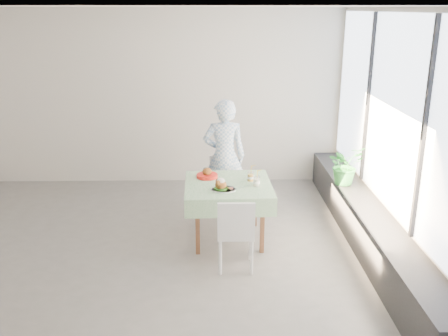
{
  "coord_description": "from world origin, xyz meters",
  "views": [
    {
      "loc": [
        0.94,
        -5.5,
        2.79
      ],
      "look_at": [
        1.06,
        0.28,
        0.93
      ],
      "focal_mm": 40.0,
      "sensor_mm": 36.0,
      "label": 1
    }
  ],
  "objects_px": {
    "chair_far": "(226,196)",
    "potted_plant": "(345,165)",
    "diner": "(224,157)",
    "chair_near": "(236,246)",
    "cafe_table": "(228,205)",
    "main_dish": "(222,186)",
    "juice_cup_orange": "(251,177)"
  },
  "relations": [
    {
      "from": "chair_far",
      "to": "potted_plant",
      "type": "distance_m",
      "value": 1.7
    },
    {
      "from": "cafe_table",
      "to": "juice_cup_orange",
      "type": "bearing_deg",
      "value": 16.74
    },
    {
      "from": "cafe_table",
      "to": "main_dish",
      "type": "bearing_deg",
      "value": -108.58
    },
    {
      "from": "cafe_table",
      "to": "chair_near",
      "type": "height_order",
      "value": "chair_near"
    },
    {
      "from": "juice_cup_orange",
      "to": "potted_plant",
      "type": "height_order",
      "value": "potted_plant"
    },
    {
      "from": "chair_far",
      "to": "potted_plant",
      "type": "height_order",
      "value": "potted_plant"
    },
    {
      "from": "diner",
      "to": "juice_cup_orange",
      "type": "xyz_separation_m",
      "value": [
        0.31,
        -0.83,
        -0.02
      ]
    },
    {
      "from": "cafe_table",
      "to": "potted_plant",
      "type": "distance_m",
      "value": 1.75
    },
    {
      "from": "chair_near",
      "to": "chair_far",
      "type": "bearing_deg",
      "value": 92.41
    },
    {
      "from": "chair_near",
      "to": "diner",
      "type": "height_order",
      "value": "diner"
    },
    {
      "from": "cafe_table",
      "to": "juice_cup_orange",
      "type": "distance_m",
      "value": 0.45
    },
    {
      "from": "cafe_table",
      "to": "diner",
      "type": "relative_size",
      "value": 0.66
    },
    {
      "from": "potted_plant",
      "to": "chair_near",
      "type": "bearing_deg",
      "value": -138.09
    },
    {
      "from": "chair_near",
      "to": "main_dish",
      "type": "height_order",
      "value": "main_dish"
    },
    {
      "from": "diner",
      "to": "cafe_table",
      "type": "bearing_deg",
      "value": 90.3
    },
    {
      "from": "cafe_table",
      "to": "potted_plant",
      "type": "bearing_deg",
      "value": 22.06
    },
    {
      "from": "potted_plant",
      "to": "diner",
      "type": "bearing_deg",
      "value": 170.83
    },
    {
      "from": "chair_far",
      "to": "potted_plant",
      "type": "xyz_separation_m",
      "value": [
        1.6,
        -0.21,
        0.52
      ]
    },
    {
      "from": "cafe_table",
      "to": "potted_plant",
      "type": "xyz_separation_m",
      "value": [
        1.6,
        0.65,
        0.31
      ]
    },
    {
      "from": "diner",
      "to": "main_dish",
      "type": "height_order",
      "value": "diner"
    },
    {
      "from": "juice_cup_orange",
      "to": "cafe_table",
      "type": "bearing_deg",
      "value": -163.26
    },
    {
      "from": "cafe_table",
      "to": "chair_near",
      "type": "bearing_deg",
      "value": -85.06
    },
    {
      "from": "cafe_table",
      "to": "chair_far",
      "type": "bearing_deg",
      "value": 90.25
    },
    {
      "from": "diner",
      "to": "potted_plant",
      "type": "height_order",
      "value": "diner"
    },
    {
      "from": "cafe_table",
      "to": "main_dish",
      "type": "height_order",
      "value": "main_dish"
    },
    {
      "from": "diner",
      "to": "main_dish",
      "type": "distance_m",
      "value": 1.14
    },
    {
      "from": "main_dish",
      "to": "cafe_table",
      "type": "bearing_deg",
      "value": 71.42
    },
    {
      "from": "juice_cup_orange",
      "to": "chair_near",
      "type": "bearing_deg",
      "value": -104.84
    },
    {
      "from": "cafe_table",
      "to": "potted_plant",
      "type": "height_order",
      "value": "potted_plant"
    },
    {
      "from": "chair_far",
      "to": "juice_cup_orange",
      "type": "bearing_deg",
      "value": -70.05
    },
    {
      "from": "cafe_table",
      "to": "chair_far",
      "type": "relative_size",
      "value": 1.33
    },
    {
      "from": "chair_far",
      "to": "main_dish",
      "type": "height_order",
      "value": "main_dish"
    }
  ]
}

